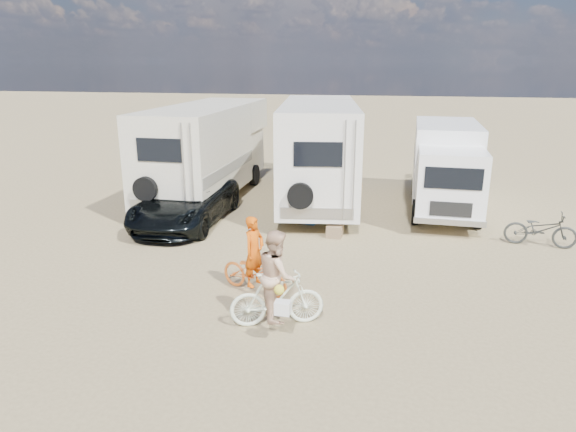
% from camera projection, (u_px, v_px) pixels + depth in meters
% --- Properties ---
extents(ground, '(140.00, 140.00, 0.00)m').
position_uv_depth(ground, '(298.00, 276.00, 12.61)').
color(ground, '#97835A').
rests_on(ground, ground).
extents(rv_main, '(3.56, 8.10, 3.66)m').
position_uv_depth(rv_main, '(318.00, 154.00, 18.58)').
color(rv_main, white).
rests_on(rv_main, ground).
extents(rv_left, '(2.67, 7.99, 3.49)m').
position_uv_depth(rv_left, '(207.00, 153.00, 19.36)').
color(rv_left, white).
rests_on(rv_left, ground).
extents(box_truck, '(2.39, 6.52, 2.95)m').
position_uv_depth(box_truck, '(446.00, 169.00, 17.83)').
color(box_truck, white).
rests_on(box_truck, ground).
extents(dark_suv, '(2.40, 5.12, 1.42)m').
position_uv_depth(dark_suv, '(186.00, 202.00, 16.57)').
color(dark_suv, black).
rests_on(dark_suv, ground).
extents(bike_man, '(1.88, 1.26, 0.93)m').
position_uv_depth(bike_man, '(255.00, 273.00, 11.63)').
color(bike_man, orange).
rests_on(bike_man, ground).
extents(bike_woman, '(1.94, 1.12, 1.13)m').
position_uv_depth(bike_woman, '(277.00, 299.00, 10.13)').
color(bike_woman, silver).
rests_on(bike_woman, ground).
extents(rider_man, '(0.58, 0.69, 1.61)m').
position_uv_depth(rider_man, '(254.00, 259.00, 11.53)').
color(rider_man, '#CB4C07').
rests_on(rider_man, ground).
extents(rider_woman, '(0.94, 1.05, 1.80)m').
position_uv_depth(rider_woman, '(277.00, 283.00, 10.04)').
color(rider_woman, '#D5AB89').
rests_on(rider_woman, ground).
extents(bike_parked, '(1.99, 0.94, 1.00)m').
position_uv_depth(bike_parked, '(540.00, 229.00, 14.53)').
color(bike_parked, '#292B28').
rests_on(bike_parked, ground).
extents(cooler, '(0.65, 0.55, 0.45)m').
position_uv_depth(cooler, '(308.00, 216.00, 16.70)').
color(cooler, '#2F518C').
rests_on(cooler, ground).
extents(crate, '(0.49, 0.49, 0.36)m').
position_uv_depth(crate, '(335.00, 231.00, 15.39)').
color(crate, '#7C6346').
rests_on(crate, ground).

